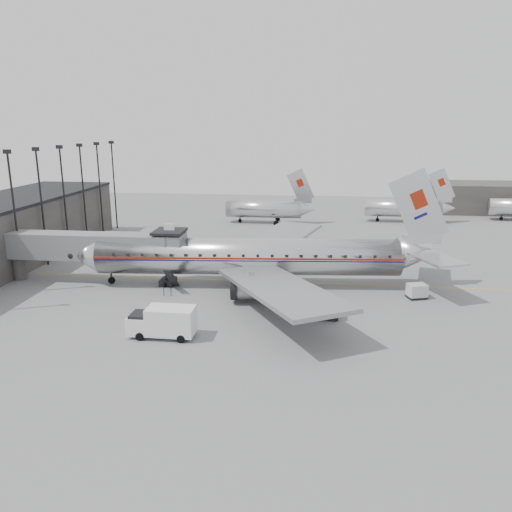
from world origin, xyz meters
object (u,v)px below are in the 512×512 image
Objects in this scene: baggage_cart_navy at (328,311)px; ramp_worker at (237,283)px; airliner at (256,256)px; service_van at (163,321)px; baggage_cart_white at (417,291)px.

baggage_cart_navy is 12.22m from ramp_worker.
airliner reaches higher than service_van.
ramp_worker reaches higher than baggage_cart_navy.
baggage_cart_navy is 0.85× the size of baggage_cart_white.
airliner is 18.21× the size of baggage_cart_white.
baggage_cart_white is (9.55, 6.94, 0.02)m from baggage_cart_navy.
service_van reaches higher than ramp_worker.
service_van is 2.90× the size of baggage_cart_navy.
airliner is 3.90m from ramp_worker.
baggage_cart_navy is 11.80m from baggage_cart_white.
baggage_cart_navy is (14.42, 5.88, -0.62)m from service_van.
service_van is 3.43× the size of ramp_worker.
service_van is 2.48× the size of baggage_cart_white.
airliner is 17.96m from baggage_cart_white.
service_van reaches higher than baggage_cart_white.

